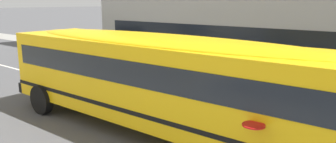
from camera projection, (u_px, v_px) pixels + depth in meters
The scene contains 4 objects.
ground_plane at pixel (286, 140), 9.88m from camera, with size 400.00×400.00×0.00m, color #4C4C4F.
lane_centreline at pixel (286, 140), 9.88m from camera, with size 110.00×0.16×0.01m, color silver.
school_bus at pixel (166, 77), 9.96m from camera, with size 13.90×3.30×3.10m.
parked_car_black_end_of_row at pixel (59, 41), 26.84m from camera, with size 3.98×2.03×1.64m.
Camera 1 is at (3.09, -9.39, 4.08)m, focal length 35.18 mm.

